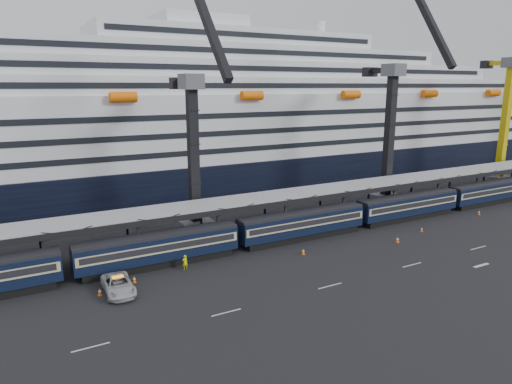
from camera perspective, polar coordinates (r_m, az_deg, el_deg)
ground at (r=61.00m, az=17.43°, el=-7.10°), size 260.00×260.00×0.00m
lane_markings at (r=63.96m, az=25.96°, el=-6.90°), size 111.00×4.27×0.02m
train at (r=64.41m, az=8.28°, el=-3.48°), size 133.05×3.00×4.05m
canopy at (r=69.46m, az=9.46°, el=0.30°), size 130.00×6.25×5.53m
cruise_ship at (r=94.83m, az=-2.99°, el=8.20°), size 214.09×28.84×34.00m
crane_dark_near at (r=62.39m, az=-7.71°, el=5.15°), size 4.50×17.75×35.08m
crane_dark_mid at (r=80.78m, az=16.58°, el=7.55°), size 4.50×18.24×39.64m
crane_yellow_near at (r=107.10m, az=28.98°, el=8.18°), size 4.50×20.12×40.16m
pickup_truck at (r=49.03m, az=-16.83°, el=-11.07°), size 2.91×6.05×1.66m
worker at (r=53.14m, az=-8.87°, el=-8.68°), size 0.65×0.45×1.73m
traffic_cone_a at (r=49.19m, az=-18.95°, el=-11.71°), size 0.40×0.40×0.79m
traffic_cone_b at (r=51.11m, az=-14.99°, el=-10.48°), size 0.39×0.39×0.77m
traffic_cone_c at (r=57.50m, az=5.93°, el=-7.37°), size 0.39×0.39×0.79m
traffic_cone_d at (r=69.97m, az=20.00°, el=-4.40°), size 0.35×0.35×0.69m
traffic_cone_e at (r=64.22m, az=17.28°, el=-5.66°), size 0.43×0.43×0.86m
traffic_cone_f at (r=82.63m, az=26.10°, el=-2.30°), size 0.40×0.40×0.79m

